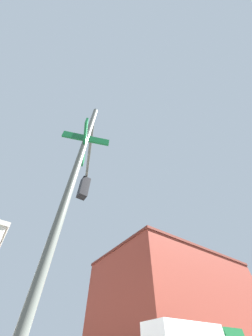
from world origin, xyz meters
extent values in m
cylinder|color=#474C47|center=(-6.77, -6.52, 3.06)|extent=(0.12, 0.12, 6.12)
cylinder|color=#474C47|center=(-6.34, -5.40, 5.72)|extent=(0.94, 2.28, 0.09)
cube|color=black|center=(-5.91, -4.28, 5.27)|extent=(0.28, 0.28, 0.80)
sphere|color=red|center=(-5.86, -4.14, 5.52)|extent=(0.18, 0.18, 0.18)
sphere|color=orange|center=(-5.86, -4.14, 5.27)|extent=(0.18, 0.18, 0.18)
sphere|color=green|center=(-5.86, -4.14, 5.02)|extent=(0.18, 0.18, 0.18)
cube|color=#0F5128|center=(-6.77, -6.52, 4.39)|extent=(0.43, 1.04, 0.20)
cube|color=#0F5128|center=(-6.77, -6.52, 4.61)|extent=(0.95, 0.40, 0.20)
cube|color=maroon|center=(20.59, 16.66, 6.94)|extent=(25.17, 17.31, 13.89)
cube|color=#522018|center=(20.59, 16.66, 14.09)|extent=(25.47, 17.61, 0.40)
camera|label=1|loc=(-7.17, -8.64, 1.37)|focal=18.19mm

